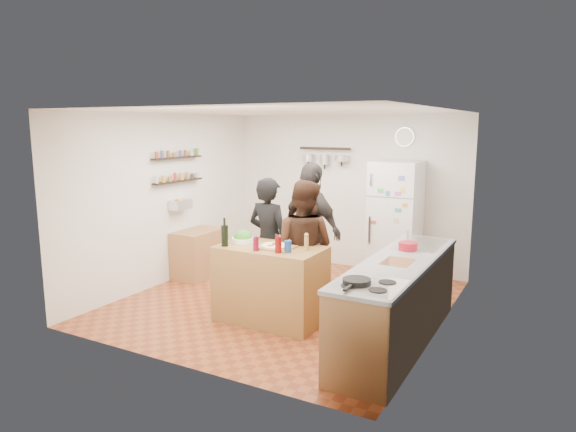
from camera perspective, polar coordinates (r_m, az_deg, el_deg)
The scene contains 26 objects.
room_shell at distance 6.97m, azimuth 1.14°, elevation 1.17°, with size 4.20×4.20×4.20m.
prep_island at distance 6.19m, azimuth -1.93°, elevation -7.55°, with size 1.25×0.72×0.91m, color olive.
pizza_board at distance 6.01m, azimuth -1.40°, elevation -3.48°, with size 0.42×0.34×0.02m, color olive.
pizza at distance 6.00m, azimuth -1.40°, elevation -3.31°, with size 0.34×0.34×0.02m, color beige.
salad_bowl at distance 6.32m, azimuth -5.01°, elevation -2.67°, with size 0.28×0.28×0.06m, color white.
wine_bottle at distance 6.13m, azimuth -7.05°, elevation -2.19°, with size 0.08×0.08×0.25m, color black.
wine_glass_near at distance 5.87m, azimuth -3.58°, elevation -3.11°, with size 0.07×0.07×0.16m, color maroon.
wine_glass_far at distance 5.77m, azimuth -1.09°, elevation -3.23°, with size 0.07×0.07×0.18m, color #610908.
pepper_mill at distance 5.88m, azimuth 2.07°, elevation -3.08°, with size 0.05×0.05×0.16m, color #A67B45.
salt_canister at distance 5.80m, azimuth -0.01°, elevation -3.39°, with size 0.08×0.08×0.13m, color navy.
person_left at distance 6.68m, azimuth -2.14°, elevation -2.83°, with size 0.61×0.40×1.68m, color black.
person_center at distance 6.34m, azimuth 1.68°, elevation -3.51°, with size 0.81×0.63×1.68m, color black.
person_back at distance 6.95m, azimuth 2.59°, elevation -1.62°, with size 1.08×0.45×1.84m, color #292624.
counter_run at distance 5.69m, azimuth 12.12°, elevation -9.42°, with size 0.63×2.63×0.90m, color #9E7042.
stove_top at distance 4.69m, azimuth 8.96°, elevation -7.65°, with size 0.60×0.62×0.02m, color white.
skillet at distance 4.68m, azimuth 7.64°, elevation -7.22°, with size 0.26×0.26×0.05m, color black.
sink at distance 6.36m, azimuth 14.49°, elevation -3.10°, with size 0.50×0.80×0.03m, color silver.
cutting_board at distance 5.50m, azimuth 12.11°, elevation -5.09°, with size 0.30×0.40×0.02m, color brown.
red_bowl at distance 6.02m, azimuth 13.19°, elevation -3.28°, with size 0.22×0.22×0.09m, color maroon.
fridge at distance 7.92m, azimuth 11.84°, elevation -0.53°, with size 0.70×0.68×1.80m, color white.
wall_clock at distance 8.11m, azimuth 12.85°, elevation 8.57°, with size 0.30×0.30×0.03m, color silver.
spice_shelf_lower at distance 7.86m, azimuth -12.10°, elevation 3.80°, with size 0.12×1.00×0.03m, color black.
spice_shelf_upper at distance 7.83m, azimuth -12.20°, elevation 6.35°, with size 0.12×1.00×0.03m, color black.
produce_basket at distance 7.89m, azimuth -11.85°, elevation 1.27°, with size 0.18×0.35×0.14m, color silver.
side_table at distance 8.09m, azimuth -9.90°, elevation -4.13°, with size 0.50×0.80×0.73m, color #AD8448.
pot_rack at distance 8.50m, azimuth 4.12°, elevation 7.50°, with size 0.90×0.04×0.04m, color black.
Camera 1 is at (3.18, -5.72, 2.33)m, focal length 32.00 mm.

